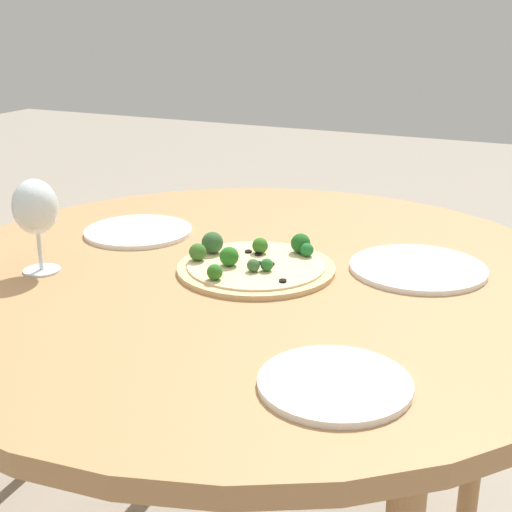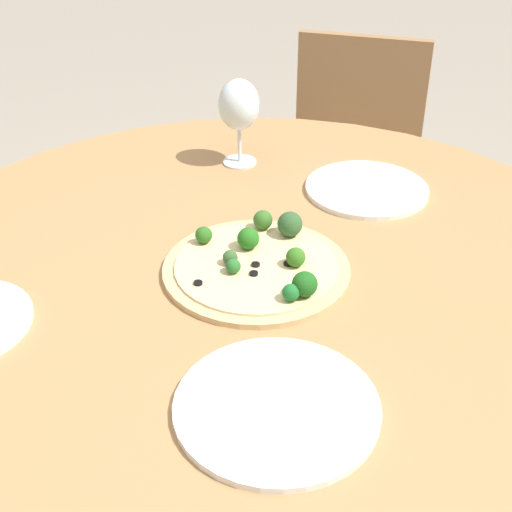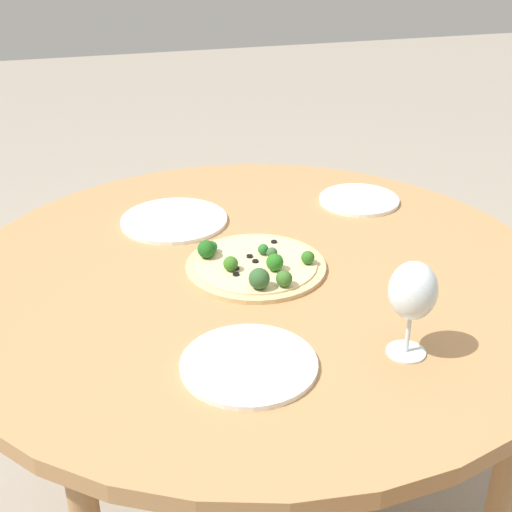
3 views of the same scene
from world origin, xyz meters
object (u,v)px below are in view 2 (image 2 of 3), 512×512
Objects in this scene: pizza at (259,263)px; wine_glass at (239,107)px; chair at (349,174)px; plate_side at (367,189)px; plate_near at (277,407)px.

wine_glass reaches higher than pizza.
wine_glass reaches higher than chair.
wine_glass is 0.30m from plate_side.
wine_glass is (0.10, 0.61, 0.42)m from chair.
pizza is 0.42m from wine_glass.
chair is at bearing -80.79° from plate_near.
plate_side is (-0.10, -0.33, -0.01)m from pizza.
pizza is 0.32m from plate_near.
chair is 0.75m from wine_glass.
wine_glass reaches higher than plate_near.
wine_glass reaches higher than plate_side.
chair is 4.73× the size of wine_glass.
wine_glass is at bearing -63.93° from pizza.
plate_near is (-0.13, 0.29, -0.01)m from pizza.
chair is 0.73m from plate_side.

